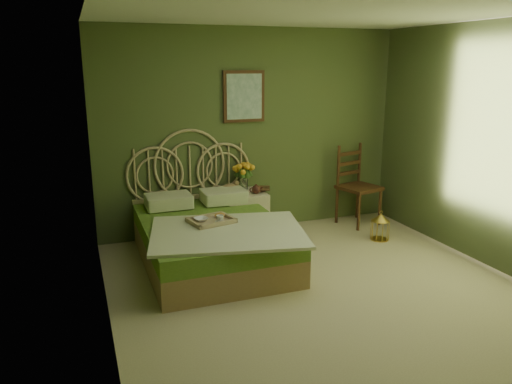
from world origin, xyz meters
name	(u,v)px	position (x,y,z in m)	size (l,w,h in m)	color
floor	(332,299)	(0.00, 0.00, 0.00)	(4.50, 4.50, 0.00)	#C8B890
ceiling	(344,7)	(0.00, 0.00, 2.60)	(4.50, 4.50, 0.00)	silver
wall_back	(252,132)	(0.00, 2.25, 1.30)	(4.00, 4.00, 0.00)	#495B30
wall_left	(101,182)	(-2.00, 0.00, 1.30)	(4.50, 4.50, 0.00)	#495B30
wall_right	(512,150)	(2.00, 0.00, 1.30)	(4.50, 4.50, 0.00)	#495B30
wall_art	(244,97)	(-0.11, 2.22, 1.75)	(0.54, 0.04, 0.64)	#3D2210
bed	(211,236)	(-0.83, 1.29, 0.30)	(1.74, 2.20, 1.36)	#A28551
nightstand	(243,208)	(-0.20, 1.99, 0.36)	(0.52, 0.52, 1.01)	beige
chair	(356,180)	(1.43, 1.99, 0.60)	(0.59, 0.59, 1.08)	#3D2210
birdcage	(380,227)	(1.35, 1.24, 0.16)	(0.22, 0.22, 0.34)	gold
book_lower	(256,190)	(-0.03, 2.00, 0.59)	(0.15, 0.21, 0.02)	#381E0F
book_upper	(256,188)	(-0.03, 2.00, 0.61)	(0.17, 0.24, 0.02)	#472819
cereal_bowl	(201,219)	(-0.96, 1.17, 0.54)	(0.15, 0.15, 0.04)	white
coffee_cup	(220,219)	(-0.78, 1.06, 0.56)	(0.08, 0.08, 0.07)	white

